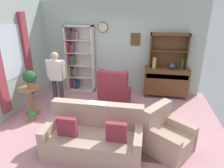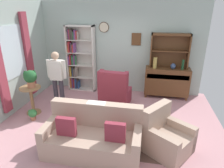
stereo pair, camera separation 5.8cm
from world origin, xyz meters
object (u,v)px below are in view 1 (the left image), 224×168
(sideboard, at_px, (166,81))
(bottle_wine, at_px, (182,64))
(coffee_table, at_px, (112,112))
(book_stack, at_px, (114,109))
(armchair_floral, at_px, (167,137))
(plant_stand, at_px, (31,98))
(potted_plant_small, at_px, (32,114))
(wingback_chair, at_px, (114,93))
(bookshelf, at_px, (78,59))
(vase_round, at_px, (172,66))
(vase_tall, at_px, (154,63))
(person_reading, at_px, (57,76))
(sideboard_hutch, at_px, (169,46))
(couch_floral, at_px, (94,137))
(potted_plant_large, at_px, (30,78))

(sideboard, bearing_deg, bottle_wine, -12.89)
(coffee_table, bearing_deg, book_stack, -26.08)
(armchair_floral, height_order, plant_stand, armchair_floral)
(bottle_wine, height_order, potted_plant_small, bottle_wine)
(bottle_wine, xyz_separation_m, wingback_chair, (-1.84, -0.78, -0.69))
(bookshelf, distance_m, vase_round, 2.94)
(bookshelf, bearing_deg, bottle_wine, -3.07)
(armchair_floral, bearing_deg, coffee_table, 150.74)
(armchair_floral, distance_m, wingback_chair, 2.14)
(plant_stand, height_order, potted_plant_small, plant_stand)
(vase_tall, relative_size, wingback_chair, 0.31)
(vase_tall, bearing_deg, bookshelf, 176.15)
(person_reading, bearing_deg, sideboard, 23.64)
(bookshelf, relative_size, armchair_floral, 1.96)
(vase_round, distance_m, coffee_table, 2.43)
(wingback_chair, height_order, book_stack, wingback_chair)
(person_reading, relative_size, book_stack, 8.58)
(bookshelf, distance_m, armchair_floral, 3.82)
(vase_tall, bearing_deg, potted_plant_small, -145.94)
(potted_plant_small, xyz_separation_m, person_reading, (0.37, 0.76, 0.74))
(sideboard, bearing_deg, person_reading, -156.36)
(armchair_floral, relative_size, plant_stand, 1.47)
(sideboard_hutch, height_order, couch_floral, sideboard_hutch)
(bookshelf, height_order, book_stack, bookshelf)
(sideboard, relative_size, potted_plant_large, 2.96)
(wingback_chair, bearing_deg, vase_round, 27.00)
(bookshelf, height_order, bottle_wine, bookshelf)
(sideboard_hutch, height_order, wingback_chair, sideboard_hutch)
(bottle_wine, distance_m, person_reading, 3.52)
(wingback_chair, bearing_deg, potted_plant_large, -157.21)
(sideboard, height_order, couch_floral, sideboard)
(couch_floral, bearing_deg, plant_stand, 150.34)
(person_reading, bearing_deg, coffee_table, -21.21)
(vase_round, bearing_deg, wingback_chair, -153.00)
(plant_stand, height_order, person_reading, person_reading)
(vase_round, bearing_deg, potted_plant_large, -155.31)
(vase_tall, xyz_separation_m, coffee_table, (-0.94, -1.81, -0.73))
(plant_stand, bearing_deg, wingback_chair, 22.86)
(bottle_wine, xyz_separation_m, potted_plant_large, (-3.81, -1.61, -0.08))
(couch_floral, bearing_deg, vase_tall, 68.06)
(bookshelf, distance_m, person_reading, 1.37)
(sideboard_hutch, bearing_deg, book_stack, -122.10)
(bookshelf, height_order, vase_round, bookshelf)
(book_stack, bearing_deg, armchair_floral, -29.43)
(sideboard_hutch, xyz_separation_m, book_stack, (-1.27, -2.03, -1.11))
(bookshelf, xyz_separation_m, person_reading, (-0.11, -1.36, -0.13))
(vase_round, height_order, book_stack, vase_round)
(sideboard, relative_size, couch_floral, 0.72)
(bottle_wine, distance_m, wingback_chair, 2.11)
(vase_tall, height_order, person_reading, person_reading)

